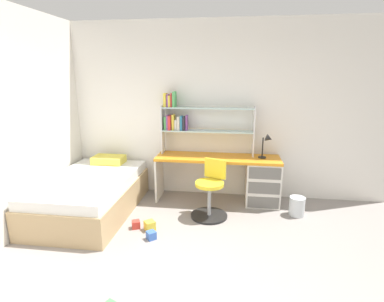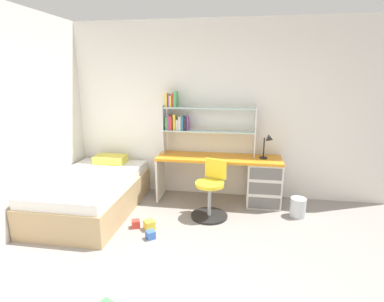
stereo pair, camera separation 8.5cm
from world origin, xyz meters
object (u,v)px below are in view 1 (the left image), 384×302
(toy_block_blue_1, at_px, (151,235))
(desk_lamp, at_px, (267,142))
(desk, at_px, (250,178))
(toy_block_red_4, at_px, (136,224))
(toy_block_yellow_0, at_px, (150,225))
(bed_platform, at_px, (91,194))
(waste_bin, at_px, (297,206))
(bookshelf_hutch, at_px, (192,120))
(swivel_chair, at_px, (210,195))

(toy_block_blue_1, bearing_deg, desk_lamp, 41.21)
(desk, distance_m, toy_block_red_4, 1.87)
(desk_lamp, bearing_deg, toy_block_yellow_0, -145.38)
(desk, xyz_separation_m, desk_lamp, (0.23, -0.00, 0.57))
(bed_platform, distance_m, waste_bin, 2.98)
(desk, relative_size, toy_block_blue_1, 18.93)
(waste_bin, relative_size, toy_block_blue_1, 2.70)
(bookshelf_hutch, relative_size, waste_bin, 5.34)
(bookshelf_hutch, bearing_deg, desk, -9.31)
(desk, height_order, swivel_chair, swivel_chair)
(desk_lamp, relative_size, waste_bin, 1.40)
(desk_lamp, xyz_separation_m, bed_platform, (-2.53, -0.66, -0.71))
(waste_bin, bearing_deg, toy_block_yellow_0, -160.41)
(bed_platform, bearing_deg, desk_lamp, 14.69)
(bookshelf_hutch, relative_size, toy_block_red_4, 14.32)
(bookshelf_hutch, distance_m, toy_block_red_4, 1.81)
(toy_block_blue_1, xyz_separation_m, toy_block_red_4, (-0.27, 0.24, 0.00))
(swivel_chair, distance_m, toy_block_blue_1, 1.02)
(bed_platform, bearing_deg, bookshelf_hutch, 30.66)
(swivel_chair, bearing_deg, toy_block_red_4, -152.41)
(waste_bin, distance_m, toy_block_red_4, 2.28)
(toy_block_red_4, bearing_deg, desk_lamp, 31.04)
(toy_block_red_4, bearing_deg, waste_bin, 17.46)
(toy_block_yellow_0, bearing_deg, desk, 39.04)
(desk, height_order, bookshelf_hutch, bookshelf_hutch)
(toy_block_blue_1, relative_size, toy_block_red_4, 0.99)
(desk_lamp, bearing_deg, toy_block_blue_1, -138.79)
(desk_lamp, distance_m, toy_block_red_4, 2.24)
(swivel_chair, bearing_deg, bed_platform, -176.46)
(desk_lamp, height_order, toy_block_blue_1, desk_lamp)
(desk, bearing_deg, waste_bin, -28.99)
(desk, distance_m, bookshelf_hutch, 1.28)
(desk, relative_size, desk_lamp, 5.00)
(swivel_chair, relative_size, bed_platform, 0.43)
(desk, bearing_deg, toy_block_blue_1, -133.92)
(bed_platform, height_order, toy_block_blue_1, bed_platform)
(desk, xyz_separation_m, swivel_chair, (-0.57, -0.56, -0.08))
(toy_block_yellow_0, xyz_separation_m, toy_block_red_4, (-0.19, 0.02, -0.01))
(bookshelf_hutch, bearing_deg, toy_block_yellow_0, -107.81)
(bookshelf_hutch, relative_size, toy_block_yellow_0, 11.92)
(bookshelf_hutch, bearing_deg, toy_block_red_4, -116.00)
(toy_block_yellow_0, bearing_deg, desk_lamp, 34.62)
(bookshelf_hutch, height_order, toy_block_blue_1, bookshelf_hutch)
(desk_lamp, xyz_separation_m, waste_bin, (0.43, -0.36, -0.85))
(bookshelf_hutch, distance_m, bed_platform, 1.89)
(desk, bearing_deg, toy_block_yellow_0, -140.96)
(desk_lamp, bearing_deg, toy_block_red_4, -148.96)
(desk, height_order, waste_bin, desk)
(bookshelf_hutch, xyz_separation_m, desk_lamp, (1.16, -0.15, -0.29))
(waste_bin, height_order, toy_block_yellow_0, waste_bin)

